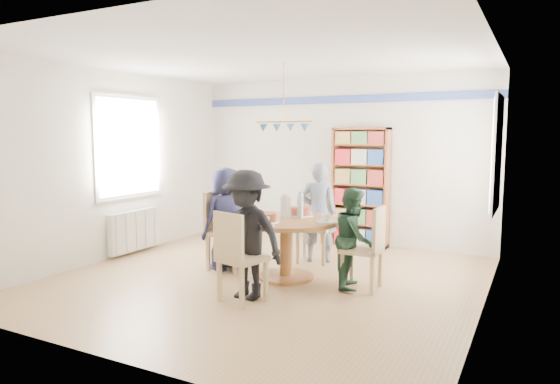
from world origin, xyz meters
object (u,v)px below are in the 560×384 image
Objects in this scene: chair_right at (369,244)px; person_left at (226,219)px; dining_table at (286,234)px; chair_near at (237,253)px; person_right at (354,238)px; person_near at (247,235)px; radiator at (135,230)px; bookshelf at (360,188)px; chair_far at (315,222)px; person_far at (318,212)px; chair_left at (220,226)px.

person_left is (-1.95, -0.01, 0.15)m from chair_right.
chair_near is at bearing -92.46° from dining_table.
person_near is at bearing 121.19° from person_right.
radiator is 0.53× the size of bookshelf.
person_near reaches higher than person_left.
chair_right is at bearing -41.44° from chair_far.
chair_far is at bearing 89.75° from chair_near.
radiator is 0.99× the size of chair_far.
person_far is 0.74× the size of bookshelf.
chair_near reaches higher than radiator.
person_right is 0.83× the size of person_near.
person_far reaches higher than radiator.
person_right is (-0.19, 0.00, 0.06)m from chair_right.
radiator is at bearing 178.53° from chair_right.
person_near is at bearing -140.07° from chair_right.
bookshelf is (0.20, 1.22, 0.23)m from person_far.
person_left is (-0.86, -0.97, 0.12)m from chair_far.
chair_far is 0.53× the size of bookshelf.
chair_far is 0.75× the size of person_left.
chair_far reaches higher than dining_table.
dining_table is 0.99m from chair_left.
person_left is at bearing -179.70° from chair_right.
radiator is 1.02× the size of chair_near.
chair_near is 0.25m from person_near.
person_near is (-0.90, -0.91, 0.12)m from person_right.
radiator is at bearing 176.24° from chair_left.
radiator is at bearing 164.22° from person_near.
person_far is 1.82m from person_near.
person_near is (-0.04, -0.88, 0.15)m from dining_table.
person_near reaches higher than person_far.
chair_far reaches higher than chair_near.
radiator is 0.74× the size of person_left.
person_far reaches higher than person_right.
radiator is at bearing 155.18° from chair_near.
dining_table is 0.99m from chair_far.
chair_far is 1.32m from person_right.
person_near is (-1.09, -0.91, 0.17)m from chair_right.
chair_near is 1.43m from person_right.
person_far is at bearing 17.15° from radiator.
chair_far is at bearing 45.51° from chair_left.
radiator is at bearing -144.39° from bookshelf.
chair_right is 0.95× the size of chair_far.
bookshelf is at bearing -120.14° from person_far.
dining_table is 0.69× the size of bookshelf.
person_left is at bearing 139.32° from person_near.
person_far reaches higher than dining_table.
chair_right is 0.69× the size of person_near.
person_far is at bearing 93.48° from person_near.
chair_right is 0.51× the size of bookshelf.
chair_left is 0.88× the size of person_right.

